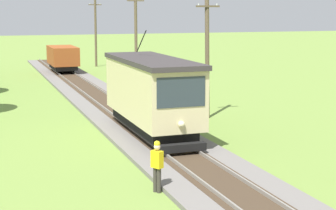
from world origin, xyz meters
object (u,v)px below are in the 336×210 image
freight_car (63,58)px  track_worker (157,164)px  utility_pole_distant (96,31)px  utility_pole_mid (207,53)px  red_tram (152,92)px  utility_pole_far (136,36)px

freight_car → track_worker: bearing=-93.6°
utility_pole_distant → track_worker: bearing=-99.2°
utility_pole_mid → utility_pole_distant: bearing=90.0°
red_tram → track_worker: size_ratio=4.79×
utility_pole_far → freight_car: bearing=114.2°
track_worker → utility_pole_distant: bearing=-129.8°
freight_car → utility_pole_far: bearing=-65.8°
utility_pole_far → track_worker: size_ratio=4.33×
utility_pole_mid → utility_pole_far: (-0.00, 14.46, 0.30)m
utility_pole_mid → utility_pole_distant: size_ratio=0.95×
utility_pole_far → utility_pole_distant: 15.67m
utility_pole_far → track_worker: bearing=-104.6°
track_worker → utility_pole_far: bearing=-135.2°
freight_car → utility_pole_distant: size_ratio=0.69×
red_tram → utility_pole_far: 18.74m
freight_car → track_worker: size_ratio=2.91×
utility_pole_distant → track_worker: (-6.73, -41.52, -2.87)m
red_tram → utility_pole_far: utility_pole_far is taller
freight_car → red_tram: bearing=-90.0°
red_tram → utility_pole_mid: bearing=39.4°
red_tram → utility_pole_far: (4.45, 18.11, 1.77)m
utility_pole_mid → utility_pole_far: size_ratio=0.92×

